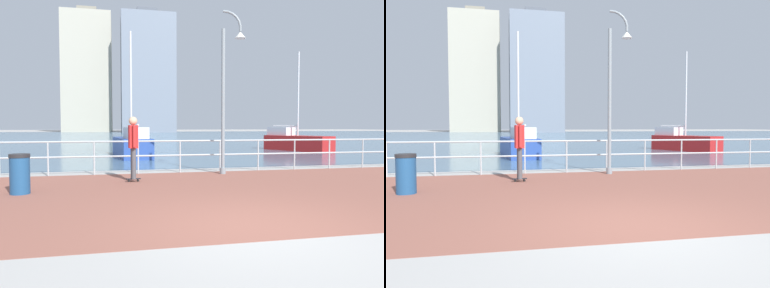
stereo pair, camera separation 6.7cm
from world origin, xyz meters
The scene contains 11 objects.
ground centered at (0.00, 40.00, 0.00)m, with size 220.00×220.00×0.00m, color #ADAAA5.
brick_paving centered at (0.00, 3.02, 0.00)m, with size 28.00×7.39×0.01m, color #935647.
harbor_water centered at (0.00, 51.72, 0.00)m, with size 180.00×88.00×0.00m, color slate.
waterfront_railing centered at (0.00, 6.72, 0.76)m, with size 25.25×0.06×1.10m.
lamppost centered at (1.48, 6.07, 2.93)m, with size 0.80×0.42×5.31m.
skateboarder centered at (-1.64, 5.03, 1.11)m, with size 0.41×0.56×1.83m.
trash_bin centered at (-4.29, 3.71, 0.47)m, with size 0.46×0.46×0.93m.
sailboat_teal centered at (-1.32, 13.33, 0.61)m, with size 1.92×4.67×6.37m.
sailboat_gray centered at (9.18, 16.00, 0.60)m, with size 3.13×4.62×6.26m.
tower_concrete centered at (5.85, 87.70, 14.55)m, with size 12.98×13.91×30.77m.
tower_glass centered at (-9.27, 96.31, 15.58)m, with size 12.49×13.94×32.82m.
Camera 1 is at (-2.11, -5.18, 1.57)m, focal length 33.66 mm.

